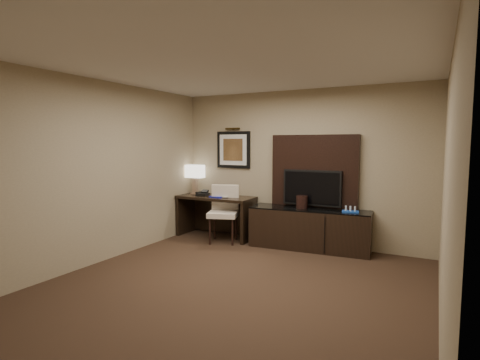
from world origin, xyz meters
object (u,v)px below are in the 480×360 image
Objects in this scene: minibar_tray at (350,209)px; credenza at (309,229)px; ice_bucket at (302,202)px; table_lamp at (195,179)px; desk_chair at (223,213)px; desk_phone at (203,193)px; tv at (312,188)px; desk at (216,217)px.

credenza is at bearing 178.94° from minibar_tray.
table_lamp is at bearing 177.93° from ice_bucket.
desk_chair is 4.09× the size of minibar_tray.
desk_chair is 2.19m from minibar_tray.
credenza is 2.13m from desk_phone.
tv is (-0.01, 0.14, 0.68)m from credenza.
desk_phone is (-2.07, -0.24, -0.19)m from tv.
desk is 1.92m from tv.
desk_chair is (-1.49, -0.46, -0.49)m from tv.
credenza is 2.47m from table_lamp.
desk_phone is at bearing -169.28° from desk.
desk_phone is at bearing 178.00° from credenza.
tv is (1.80, 0.19, 0.63)m from desk.
table_lamp is at bearing 173.75° from credenza.
desk is at bearing 119.68° from desk_chair.
desk_chair is 5.01× the size of desk_phone.
table_lamp is 0.40m from desk_phone.
desk_phone reaches higher than minibar_tray.
minibar_tray is at bearing -1.37° from table_lamp.
desk is 2.50m from minibar_tray.
table_lamp is at bearing -178.05° from tv.
table_lamp is 2.69× the size of desk_phone.
tv reaches higher than desk_chair.
ice_bucket is (-0.12, -0.16, -0.23)m from tv.
desk_chair is (-1.50, -0.32, 0.18)m from credenza.
minibar_tray is at bearing 0.57° from ice_bucket.
ice_bucket is 0.83× the size of minibar_tray.
tv reaches higher than desk.
table_lamp is (-0.55, 0.11, 0.67)m from desk.
desk_phone is 0.82× the size of minibar_tray.
ice_bucket is (1.36, 0.30, 0.27)m from desk_chair.
minibar_tray is (0.80, 0.01, -0.06)m from ice_bucket.
ice_bucket is at bearing -1.80° from desk_phone.
tv is 0.95× the size of desk_chair.
desk_chair is 1.86× the size of table_lamp.
desk is at bearing -179.13° from minibar_tray.
desk is at bearing -173.97° from tv.
credenza is (1.81, 0.05, -0.05)m from desk.
tv reaches higher than minibar_tray.
tv is at bearing 52.41° from ice_bucket.
ice_bucket is at bearing -127.59° from tv.
minibar_tray is at bearing -2.32° from desk_phone.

